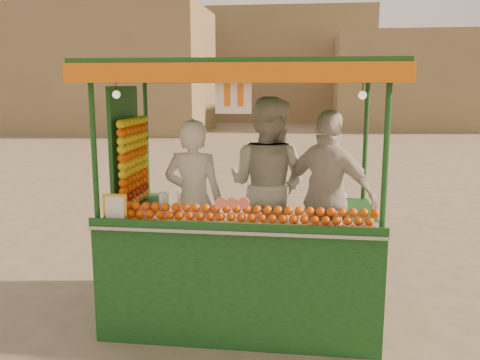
# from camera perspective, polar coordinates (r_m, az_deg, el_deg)

# --- Properties ---
(ground) EXTENTS (90.00, 90.00, 0.00)m
(ground) POSITION_cam_1_polar(r_m,az_deg,el_deg) (5.76, -3.24, -13.57)
(ground) COLOR brown
(ground) RESTS_ON ground
(building_left) EXTENTS (10.00, 6.00, 6.00)m
(building_left) POSITION_cam_1_polar(r_m,az_deg,el_deg) (27.08, -14.57, 11.61)
(building_left) COLOR olive
(building_left) RESTS_ON ground
(building_right) EXTENTS (9.00, 6.00, 5.00)m
(building_right) POSITION_cam_1_polar(r_m,az_deg,el_deg) (29.77, 19.35, 10.28)
(building_right) COLOR olive
(building_right) RESTS_ON ground
(building_center) EXTENTS (14.00, 7.00, 7.00)m
(building_center) POSITION_cam_1_polar(r_m,az_deg,el_deg) (35.31, 2.58, 12.43)
(building_center) COLOR olive
(building_center) RESTS_ON ground
(juice_cart) EXTENTS (2.82, 1.83, 2.56)m
(juice_cart) POSITION_cam_1_polar(r_m,az_deg,el_deg) (5.15, -0.42, -6.60)
(juice_cart) COLOR #0F3A14
(juice_cart) RESTS_ON ground
(vendor_left) EXTENTS (0.65, 0.46, 1.71)m
(vendor_left) POSITION_cam_1_polar(r_m,az_deg,el_deg) (5.38, -5.14, -2.35)
(vendor_left) COLOR white
(vendor_left) RESTS_ON ground
(vendor_middle) EXTENTS (1.14, 1.02, 1.93)m
(vendor_middle) POSITION_cam_1_polar(r_m,az_deg,el_deg) (5.65, 3.04, -0.58)
(vendor_middle) COLOR beige
(vendor_middle) RESTS_ON ground
(vendor_right) EXTENTS (1.14, 0.89, 1.80)m
(vendor_right) POSITION_cam_1_polar(r_m,az_deg,el_deg) (5.42, 9.74, -1.86)
(vendor_right) COLOR beige
(vendor_right) RESTS_ON ground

